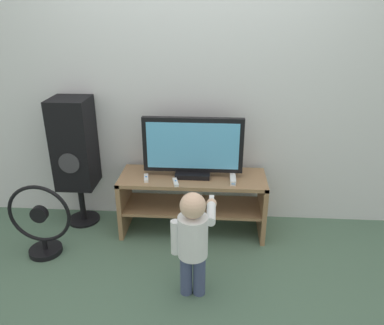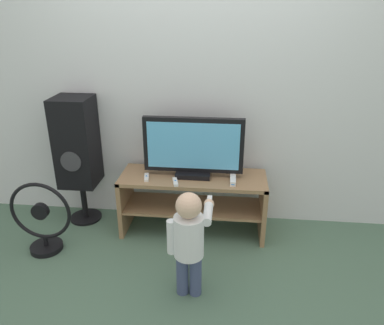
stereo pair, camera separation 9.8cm
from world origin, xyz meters
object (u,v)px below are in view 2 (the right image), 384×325
object	(u,v)px
child	(189,236)
remote_secondary	(175,182)
television	(193,148)
remote_primary	(146,177)
speaker_tower	(77,144)
game_console	(233,180)
floor_fan	(42,221)

from	to	relation	value
child	remote_secondary	bearing A→B (deg)	106.11
television	child	distance (m)	0.84
television	remote_primary	size ratio (longest dim) A/B	5.98
speaker_tower	remote_primary	bearing A→B (deg)	-14.96
game_console	remote_secondary	world-z (taller)	game_console
game_console	speaker_tower	world-z (taller)	speaker_tower
remote_secondary	child	bearing A→B (deg)	-73.89
television	remote_primary	distance (m)	0.45
remote_primary	child	bearing A→B (deg)	-58.15
child	floor_fan	bearing A→B (deg)	163.22
remote_primary	speaker_tower	distance (m)	0.68
remote_secondary	remote_primary	bearing A→B (deg)	166.22
remote_primary	speaker_tower	size ratio (longest dim) A/B	0.12
game_console	remote_primary	world-z (taller)	game_console
television	remote_secondary	bearing A→B (deg)	-127.85
game_console	floor_fan	bearing A→B (deg)	-167.19
speaker_tower	game_console	bearing A→B (deg)	-6.82
speaker_tower	remote_secondary	bearing A→B (deg)	-14.63
game_console	child	size ratio (longest dim) A/B	0.23
television	remote_secondary	size ratio (longest dim) A/B	5.96
child	speaker_tower	bearing A→B (deg)	141.00
floor_fan	remote_primary	bearing A→B (deg)	22.87
remote_secondary	child	world-z (taller)	child
game_console	speaker_tower	distance (m)	1.34
remote_secondary	speaker_tower	world-z (taller)	speaker_tower
remote_secondary	game_console	bearing A→B (deg)	8.70
remote_primary	floor_fan	bearing A→B (deg)	-157.13
remote_secondary	floor_fan	size ratio (longest dim) A/B	0.23
television	game_console	xyz separation A→B (m)	(0.32, -0.09, -0.22)
television	child	size ratio (longest dim) A/B	1.06
remote_primary	game_console	bearing A→B (deg)	0.75
remote_secondary	floor_fan	bearing A→B (deg)	-165.39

